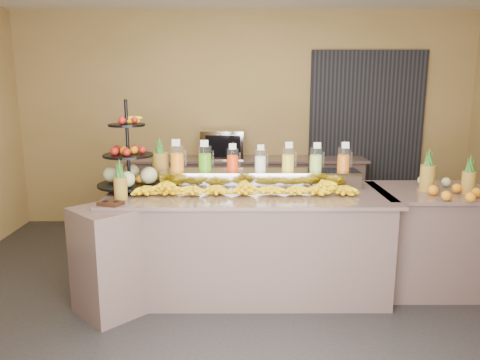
{
  "coord_description": "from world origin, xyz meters",
  "views": [
    {
      "loc": [
        -0.09,
        -3.74,
        1.9
      ],
      "look_at": [
        -0.08,
        0.3,
        1.05
      ],
      "focal_mm": 35.0,
      "sensor_mm": 36.0,
      "label": 1
    }
  ],
  "objects_px": {
    "banana_heap": "(244,187)",
    "right_fruit_pile": "(450,186)",
    "pitcher_tray": "(260,178)",
    "fruit_stand": "(133,167)",
    "condiment_caddy": "(111,203)",
    "oven_warmer": "(223,144)"
  },
  "relations": [
    {
      "from": "banana_heap",
      "to": "right_fruit_pile",
      "type": "height_order",
      "value": "right_fruit_pile"
    },
    {
      "from": "pitcher_tray",
      "to": "right_fruit_pile",
      "type": "xyz_separation_m",
      "value": [
        1.64,
        -0.36,
        0.0
      ]
    },
    {
      "from": "fruit_stand",
      "to": "right_fruit_pile",
      "type": "xyz_separation_m",
      "value": [
        2.81,
        -0.22,
        -0.13
      ]
    },
    {
      "from": "condiment_caddy",
      "to": "pitcher_tray",
      "type": "bearing_deg",
      "value": 29.42
    },
    {
      "from": "condiment_caddy",
      "to": "right_fruit_pile",
      "type": "xyz_separation_m",
      "value": [
        2.87,
        0.34,
        0.06
      ]
    },
    {
      "from": "fruit_stand",
      "to": "oven_warmer",
      "type": "xyz_separation_m",
      "value": [
        0.77,
        1.81,
        -0.03
      ]
    },
    {
      "from": "fruit_stand",
      "to": "condiment_caddy",
      "type": "xyz_separation_m",
      "value": [
        -0.06,
        -0.56,
        -0.2
      ]
    },
    {
      "from": "banana_heap",
      "to": "oven_warmer",
      "type": "distance_m",
      "value": 2.01
    },
    {
      "from": "banana_heap",
      "to": "right_fruit_pile",
      "type": "bearing_deg",
      "value": -1.2
    },
    {
      "from": "pitcher_tray",
      "to": "condiment_caddy",
      "type": "bearing_deg",
      "value": -150.58
    },
    {
      "from": "banana_heap",
      "to": "pitcher_tray",
      "type": "bearing_deg",
      "value": 64.33
    },
    {
      "from": "banana_heap",
      "to": "oven_warmer",
      "type": "height_order",
      "value": "oven_warmer"
    },
    {
      "from": "condiment_caddy",
      "to": "banana_heap",
      "type": "bearing_deg",
      "value": 19.22
    },
    {
      "from": "banana_heap",
      "to": "fruit_stand",
      "type": "bearing_deg",
      "value": 169.87
    },
    {
      "from": "condiment_caddy",
      "to": "right_fruit_pile",
      "type": "relative_size",
      "value": 0.4
    },
    {
      "from": "condiment_caddy",
      "to": "right_fruit_pile",
      "type": "distance_m",
      "value": 2.89
    },
    {
      "from": "pitcher_tray",
      "to": "fruit_stand",
      "type": "xyz_separation_m",
      "value": [
        -1.17,
        -0.14,
        0.13
      ]
    },
    {
      "from": "condiment_caddy",
      "to": "right_fruit_pile",
      "type": "bearing_deg",
      "value": 6.72
    },
    {
      "from": "banana_heap",
      "to": "right_fruit_pile",
      "type": "xyz_separation_m",
      "value": [
        1.79,
        -0.04,
        0.01
      ]
    },
    {
      "from": "pitcher_tray",
      "to": "banana_heap",
      "type": "xyz_separation_m",
      "value": [
        -0.15,
        -0.32,
        -0.01
      ]
    },
    {
      "from": "right_fruit_pile",
      "to": "oven_warmer",
      "type": "height_order",
      "value": "oven_warmer"
    },
    {
      "from": "pitcher_tray",
      "to": "oven_warmer",
      "type": "distance_m",
      "value": 1.72
    }
  ]
}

